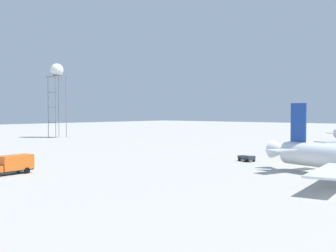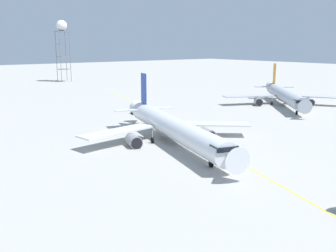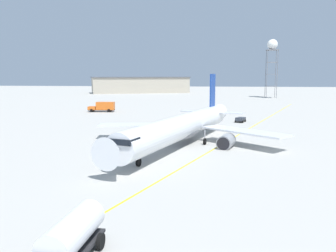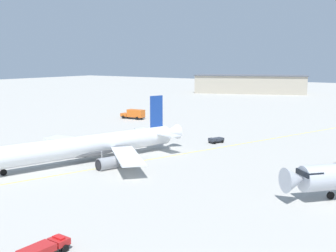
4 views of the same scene
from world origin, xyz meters
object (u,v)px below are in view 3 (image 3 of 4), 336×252
at_px(fuel_tanker_truck, 66,242).
at_px(baggage_truck_truck, 240,119).
at_px(airliner_main, 183,127).
at_px(catering_truck_truck, 103,107).
at_px(radar_tower, 272,48).

relative_size(fuel_tanker_truck, baggage_truck_truck, 2.19).
relative_size(airliner_main, fuel_tanker_truck, 5.22).
distance_m(catering_truck_truck, radar_tower, 103.26).
height_order(catering_truck_truck, baggage_truck_truck, catering_truck_truck).
height_order(airliner_main, radar_tower, radar_tower).
xyz_separation_m(baggage_truck_truck, radar_tower, (-98.14, 22.55, 24.00)).
relative_size(baggage_truck_truck, radar_tower, 0.14).
distance_m(fuel_tanker_truck, radar_tower, 173.30).
relative_size(fuel_tanker_truck, catering_truck_truck, 1.03).
bearing_deg(fuel_tanker_truck, radar_tower, 169.54).
height_order(baggage_truck_truck, radar_tower, radar_tower).
bearing_deg(baggage_truck_truck, fuel_tanker_truck, 6.73).
relative_size(airliner_main, catering_truck_truck, 5.38).
distance_m(airliner_main, fuel_tanker_truck, 39.25).
height_order(airliner_main, catering_truck_truck, airliner_main).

